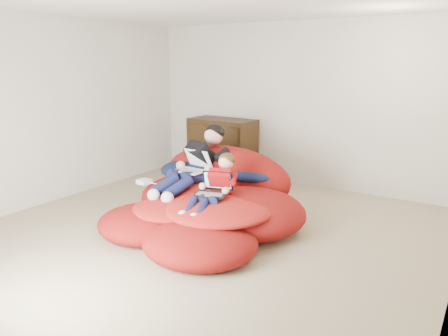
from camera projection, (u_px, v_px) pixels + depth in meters
room_shell at (206, 215)px, 4.92m from camera, size 5.10×5.10×2.77m
dresser at (222, 148)px, 7.29m from camera, size 1.13×0.64×0.98m
beanbag_pile at (211, 201)px, 5.28m from camera, size 2.30×2.44×0.88m
cream_pillow at (217, 155)px, 6.18m from camera, size 0.40×0.25×0.25m
older_boy at (199, 160)px, 5.53m from camera, size 0.49×1.34×0.77m
younger_boy at (216, 184)px, 4.83m from camera, size 0.33×0.89×0.58m
laptop_white at (194, 165)px, 5.45m from camera, size 0.38×0.40×0.25m
laptop_black at (214, 188)px, 4.80m from camera, size 0.39×0.40×0.24m
power_adapter at (144, 182)px, 5.55m from camera, size 0.17×0.17×0.06m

